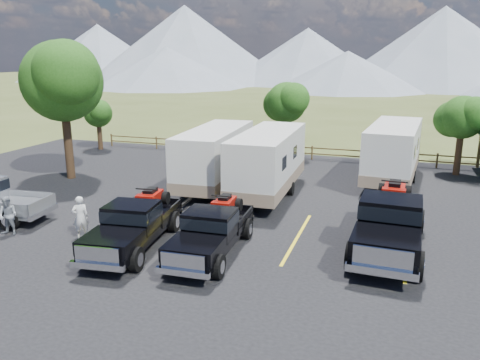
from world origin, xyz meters
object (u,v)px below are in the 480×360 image
(rig_right, at_px, (390,221))
(person_a, at_px, (80,217))
(trailer_center, at_px, (268,163))
(trailer_right, at_px, (393,152))
(rig_center, at_px, (212,229))
(tree_big_nw, at_px, (62,81))
(trailer_left, at_px, (215,157))
(person_b, at_px, (8,216))
(rig_left, at_px, (135,223))

(rig_right, height_order, person_a, rig_right)
(trailer_center, bearing_deg, trailer_right, 36.73)
(trailer_right, bearing_deg, rig_center, -110.77)
(trailer_center, relative_size, person_a, 5.57)
(tree_big_nw, bearing_deg, trailer_center, 1.15)
(trailer_center, xyz_separation_m, person_a, (-5.42, -7.93, -0.87))
(tree_big_nw, height_order, rig_right, tree_big_nw)
(rig_center, distance_m, person_a, 5.44)
(rig_center, relative_size, person_a, 3.32)
(rig_center, xyz_separation_m, trailer_left, (-3.08, 8.12, 0.79))
(person_b, bearing_deg, trailer_right, 37.41)
(rig_right, relative_size, trailer_left, 0.74)
(rig_center, bearing_deg, rig_left, -175.58)
(person_a, bearing_deg, rig_right, 148.37)
(tree_big_nw, xyz_separation_m, rig_left, (8.98, -7.78, -4.63))
(tree_big_nw, relative_size, rig_left, 1.31)
(tree_big_nw, height_order, trailer_left, tree_big_nw)
(tree_big_nw, bearing_deg, rig_center, -31.88)
(trailer_right, distance_m, person_a, 16.98)
(rig_left, relative_size, person_a, 3.53)
(rig_right, distance_m, person_a, 11.78)
(rig_center, xyz_separation_m, trailer_center, (-0.01, 7.65, 0.82))
(rig_left, distance_m, trailer_center, 8.57)
(rig_left, height_order, trailer_right, trailer_right)
(trailer_left, height_order, trailer_right, trailer_right)
(trailer_center, bearing_deg, rig_right, -42.39)
(tree_big_nw, bearing_deg, rig_left, -40.91)
(trailer_left, xyz_separation_m, trailer_center, (3.07, -0.47, 0.04))
(rig_center, distance_m, trailer_center, 7.70)
(rig_right, relative_size, person_b, 4.35)
(tree_big_nw, relative_size, trailer_right, 0.83)
(trailer_center, bearing_deg, tree_big_nw, 179.80)
(trailer_left, xyz_separation_m, person_b, (-5.27, -9.05, -0.89))
(person_b, bearing_deg, trailer_center, 40.40)
(rig_left, xyz_separation_m, person_a, (-2.49, 0.09, -0.08))
(rig_left, relative_size, rig_right, 0.87)
(trailer_center, height_order, person_b, trailer_center)
(rig_right, bearing_deg, trailer_right, 92.89)
(rig_right, height_order, person_b, rig_right)
(tree_big_nw, distance_m, person_b, 10.25)
(tree_big_nw, distance_m, trailer_right, 18.91)
(trailer_center, relative_size, person_b, 5.94)
(tree_big_nw, distance_m, rig_right, 19.17)
(trailer_left, height_order, trailer_center, trailer_center)
(trailer_right, bearing_deg, rig_left, -120.03)
(rig_right, relative_size, person_a, 4.07)
(rig_left, bearing_deg, trailer_center, 63.17)
(trailer_right, height_order, person_b, trailer_right)
(rig_center, xyz_separation_m, rig_right, (6.03, 2.39, 0.20))
(rig_left, bearing_deg, trailer_left, 84.18)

